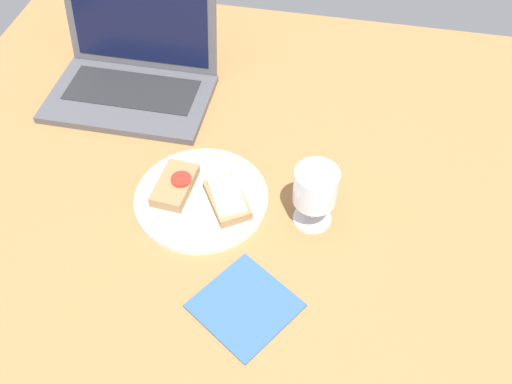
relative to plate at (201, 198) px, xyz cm
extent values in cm
cube|color=#9E6B3D|center=(7.52, -3.96, -2.10)|extent=(140.00, 140.00, 3.00)
cylinder|color=silver|center=(0.00, 0.00, 0.00)|extent=(24.98, 24.98, 1.21)
cube|color=#937047|center=(5.19, -0.74, 1.58)|extent=(10.75, 12.09, 1.95)
cube|color=#F4EAB7|center=(5.19, -0.74, 2.87)|extent=(8.75, 10.28, 0.64)
cube|color=#937047|center=(-5.19, 0.74, 1.70)|extent=(6.99, 11.19, 2.20)
cylinder|color=red|center=(-3.98, 1.24, 3.10)|extent=(3.81, 3.81, 0.60)
cylinder|color=white|center=(20.91, -0.32, -0.40)|extent=(7.00, 7.00, 0.40)
cylinder|color=white|center=(20.91, -0.32, 2.38)|extent=(0.95, 0.95, 5.16)
cylinder|color=white|center=(20.91, -0.32, 8.42)|extent=(7.72, 7.72, 6.92)
cylinder|color=white|center=(20.91, -0.32, 6.93)|extent=(7.10, 7.10, 3.94)
cube|color=#4C4C51|center=(-22.73, 24.31, 0.18)|extent=(34.79, 21.52, 1.56)
cube|color=#232326|center=(-22.73, 26.25, 1.04)|extent=(28.53, 11.84, 0.16)
cube|color=#4C4C51|center=(-22.73, 36.97, 11.70)|extent=(34.09, 4.58, 21.62)
cube|color=black|center=(-22.73, 36.47, 11.70)|extent=(30.61, 3.35, 18.07)
cube|color=#33598C|center=(12.66, -20.26, -0.40)|extent=(19.81, 19.78, 0.40)
camera|label=1|loc=(23.42, -64.85, 81.91)|focal=40.00mm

